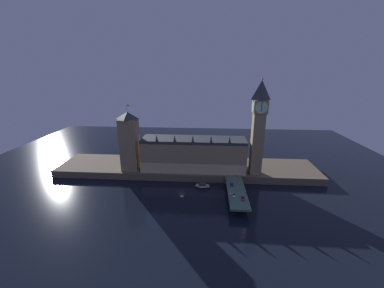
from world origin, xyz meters
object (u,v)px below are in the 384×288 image
(street_lamp_near, at_px, (230,196))
(street_lamp_far, at_px, (227,176))
(victoria_tower, at_px, (130,141))
(boat_upstream, at_px, (202,186))
(pedestrian_mid_walk, at_px, (246,193))
(clock_tower, at_px, (258,125))
(pedestrian_near_rail, at_px, (230,197))
(car_northbound_lead, at_px, (232,185))
(car_northbound_trail, at_px, (234,195))
(car_southbound_lead, at_px, (243,198))

(street_lamp_near, height_order, street_lamp_far, street_lamp_near)
(victoria_tower, xyz_separation_m, boat_upstream, (59.92, -18.31, -28.45))
(victoria_tower, height_order, pedestrian_mid_walk, victoria_tower)
(victoria_tower, bearing_deg, boat_upstream, -16.99)
(clock_tower, xyz_separation_m, street_lamp_far, (-23.30, -16.07, -35.00))
(street_lamp_far, distance_m, boat_upstream, 19.84)
(pedestrian_mid_walk, bearing_deg, boat_upstream, 147.13)
(street_lamp_near, xyz_separation_m, street_lamp_far, (0.00, 29.44, -0.19))
(pedestrian_near_rail, xyz_separation_m, street_lamp_near, (-0.40, -3.88, 3.01))
(car_northbound_lead, relative_size, pedestrian_near_rail, 2.66)
(clock_tower, distance_m, pedestrian_mid_walk, 52.74)
(clock_tower, bearing_deg, victoria_tower, 178.63)
(victoria_tower, distance_m, pedestrian_near_rail, 92.56)
(car_northbound_lead, distance_m, street_lamp_far, 8.51)
(car_northbound_trail, xyz_separation_m, street_lamp_near, (-3.14, -7.34, 3.28))
(clock_tower, relative_size, car_southbound_lead, 15.86)
(pedestrian_near_rail, height_order, street_lamp_near, street_lamp_near)
(clock_tower, relative_size, car_northbound_lead, 16.57)
(victoria_tower, distance_m, street_lamp_near, 93.46)
(car_northbound_trail, height_order, street_lamp_near, street_lamp_near)
(pedestrian_mid_walk, bearing_deg, clock_tower, 71.09)
(pedestrian_near_rail, xyz_separation_m, boat_upstream, (-18.27, 25.72, -5.79))
(victoria_tower, xyz_separation_m, car_northbound_trail, (80.94, -40.58, -22.93))
(car_southbound_lead, height_order, pedestrian_near_rail, pedestrian_near_rail)
(street_lamp_near, bearing_deg, car_southbound_lead, 23.06)
(clock_tower, relative_size, street_lamp_far, 12.50)
(pedestrian_mid_walk, distance_m, street_lamp_far, 22.10)
(pedestrian_mid_walk, height_order, street_lamp_far, street_lamp_far)
(pedestrian_near_rail, distance_m, street_lamp_far, 25.71)
(victoria_tower, xyz_separation_m, street_lamp_near, (77.79, -47.92, -19.65))
(pedestrian_near_rail, bearing_deg, car_northbound_trail, 51.57)
(car_northbound_trail, relative_size, pedestrian_near_rail, 2.37)
(car_northbound_lead, relative_size, boat_upstream, 0.39)
(victoria_tower, relative_size, car_northbound_lead, 12.05)
(clock_tower, height_order, victoria_tower, clock_tower)
(clock_tower, height_order, pedestrian_mid_walk, clock_tower)
(pedestrian_near_rail, relative_size, street_lamp_near, 0.27)
(pedestrian_near_rail, bearing_deg, boat_upstream, 125.39)
(street_lamp_near, bearing_deg, victoria_tower, 148.37)
(street_lamp_near, xyz_separation_m, boat_upstream, (-17.87, 29.60, -8.80))
(pedestrian_near_rail, height_order, pedestrian_mid_walk, pedestrian_mid_walk)
(car_southbound_lead, bearing_deg, boat_upstream, 135.63)
(car_northbound_lead, distance_m, street_lamp_near, 22.61)
(boat_upstream, bearing_deg, car_northbound_trail, -46.65)
(car_northbound_trail, bearing_deg, victoria_tower, 153.37)
(street_lamp_far, bearing_deg, car_southbound_lead, -71.48)
(pedestrian_mid_walk, relative_size, street_lamp_near, 0.28)
(car_northbound_lead, bearing_deg, car_southbound_lead, -73.46)
(car_northbound_trail, xyz_separation_m, boat_upstream, (-21.02, 22.26, -5.52))
(car_southbound_lead, xyz_separation_m, pedestrian_mid_walk, (2.74, 7.03, 0.27))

